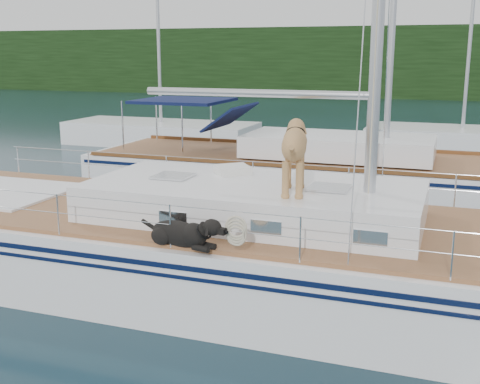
% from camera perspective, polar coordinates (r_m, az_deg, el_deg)
% --- Properties ---
extents(ground, '(120.00, 120.00, 0.00)m').
position_cam_1_polar(ground, '(10.25, -3.05, -8.77)').
color(ground, black).
rests_on(ground, ground).
extents(tree_line, '(90.00, 3.00, 6.00)m').
position_cam_1_polar(tree_line, '(53.89, 16.13, 11.72)').
color(tree_line, black).
rests_on(tree_line, ground).
extents(shore_bank, '(92.00, 1.00, 1.20)m').
position_cam_1_polar(shore_bank, '(55.18, 16.06, 9.25)').
color(shore_bank, '#595147').
rests_on(shore_bank, ground).
extents(main_sailboat, '(12.00, 3.89, 14.01)m').
position_cam_1_polar(main_sailboat, '(9.97, -2.55, -5.23)').
color(main_sailboat, white).
rests_on(main_sailboat, ground).
extents(neighbor_sailboat, '(11.00, 3.50, 13.30)m').
position_cam_1_polar(neighbor_sailboat, '(16.25, 5.45, 1.71)').
color(neighbor_sailboat, white).
rests_on(neighbor_sailboat, ground).
extents(bg_boat_west, '(8.00, 3.00, 11.65)m').
position_cam_1_polar(bg_boat_west, '(25.82, -7.47, 5.48)').
color(bg_boat_west, white).
rests_on(bg_boat_west, ground).
extents(bg_boat_center, '(7.20, 3.00, 11.65)m').
position_cam_1_polar(bg_boat_center, '(24.99, 20.27, 4.54)').
color(bg_boat_center, white).
rests_on(bg_boat_center, ground).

